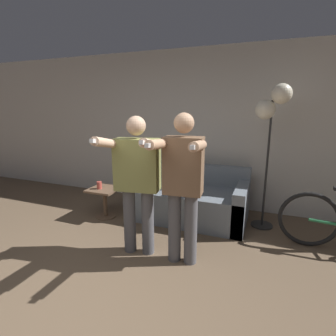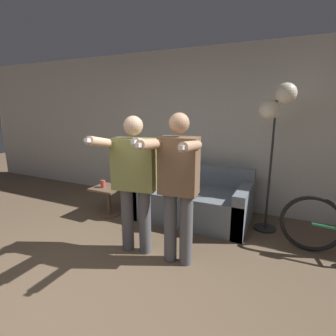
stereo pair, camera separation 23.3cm
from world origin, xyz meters
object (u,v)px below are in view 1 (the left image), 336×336
(couch, at_px, (189,200))
(cup, at_px, (99,185))
(person_left, at_px, (137,176))
(person_right, at_px, (183,181))
(side_table, at_px, (105,196))
(cat, at_px, (182,158))
(floor_lamp, at_px, (272,111))

(couch, bearing_deg, cup, -158.81)
(person_left, xyz_separation_m, person_right, (0.53, -0.00, 0.00))
(person_left, bearing_deg, side_table, 133.94)
(side_table, height_order, cup, cup)
(side_table, bearing_deg, cat, 39.04)
(couch, height_order, cup, couch)
(person_right, height_order, cup, person_right)
(couch, xyz_separation_m, cat, (-0.24, 0.35, 0.58))
(person_left, height_order, cat, person_left)
(person_left, bearing_deg, floor_lamp, 34.82)
(person_right, bearing_deg, person_left, 174.36)
(couch, bearing_deg, cat, 124.45)
(person_left, distance_m, floor_lamp, 1.97)
(person_right, bearing_deg, floor_lamp, 52.54)
(cup, bearing_deg, side_table, 39.81)
(person_right, relative_size, cat, 4.01)
(floor_lamp, bearing_deg, person_right, -122.07)
(person_left, xyz_separation_m, cup, (-1.02, 0.68, -0.41))
(couch, bearing_deg, side_table, -159.81)
(floor_lamp, xyz_separation_m, cup, (-2.35, -0.59, -1.10))
(person_left, bearing_deg, cat, 80.24)
(person_left, relative_size, cat, 3.92)
(floor_lamp, bearing_deg, couch, -174.81)
(cat, xyz_separation_m, side_table, (-0.99, -0.80, -0.53))
(floor_lamp, bearing_deg, person_left, -136.28)
(floor_lamp, distance_m, side_table, 2.69)
(cup, bearing_deg, floor_lamp, 14.15)
(couch, height_order, side_table, couch)
(floor_lamp, bearing_deg, side_table, -166.59)
(person_right, height_order, cat, person_right)
(couch, relative_size, person_left, 1.07)
(cat, bearing_deg, side_table, -140.96)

